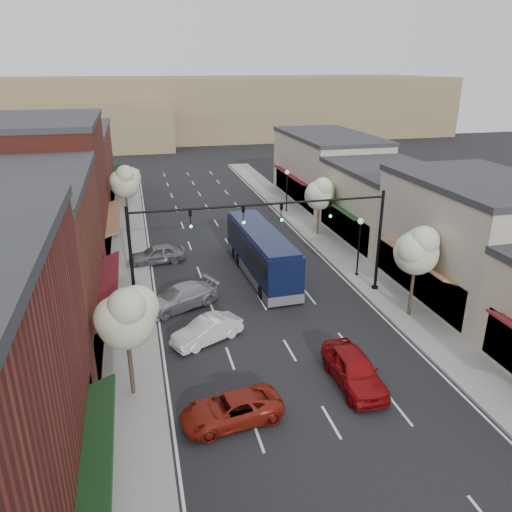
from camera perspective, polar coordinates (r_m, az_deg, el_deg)
ground at (r=26.04m, az=5.22°, el=-12.93°), size 160.00×160.00×0.00m
sidewalk_left at (r=41.43m, az=-14.36°, el=-0.03°), size 2.80×73.00×0.15m
sidewalk_right at (r=44.32m, az=7.83°, el=1.84°), size 2.80×73.00×0.15m
curb_left at (r=41.42m, az=-12.43°, el=0.14°), size 0.25×73.00×0.17m
curb_right at (r=43.85m, az=6.13°, el=1.70°), size 0.25×73.00×0.17m
bldg_left_midnear at (r=28.93m, az=-26.58°, el=-1.22°), size 10.14×14.10×9.40m
bldg_left_midfar at (r=41.90m, az=-23.07°, el=6.81°), size 10.14×14.10×10.90m
bldg_left_far at (r=57.67m, az=-20.70°, el=9.38°), size 10.14×18.10×8.40m
bldg_right_midnear at (r=35.37m, az=23.67°, el=1.77°), size 9.14×12.10×7.90m
bldg_right_midfar at (r=45.19m, az=14.56°, el=5.83°), size 9.14×12.10×6.40m
bldg_right_far at (r=57.45m, az=8.09°, el=9.96°), size 9.14×16.10×7.40m
hill_far at (r=110.89m, az=-10.41°, el=16.34°), size 120.00×30.00×12.00m
hill_near at (r=100.43m, az=-24.56°, el=13.23°), size 50.00×20.00×8.00m
signal_mast_right at (r=32.69m, az=10.33°, el=3.09°), size 8.22×0.46×7.00m
signal_mast_left at (r=30.05m, az=-9.70°, el=1.51°), size 8.22×0.46×7.00m
tree_right_near at (r=30.62m, az=18.02°, el=0.79°), size 2.85×2.65×5.95m
tree_right_far at (r=44.49m, az=7.34°, el=7.20°), size 2.85×2.65×5.43m
tree_left_near at (r=22.75m, az=-14.58°, el=-6.61°), size 2.85×2.65×5.69m
tree_left_far at (r=47.32m, az=-14.74°, el=8.28°), size 2.85×2.65×6.13m
lamp_post_near at (r=36.23m, az=11.74°, el=2.08°), size 0.44×0.44×4.44m
lamp_post_far at (r=51.94m, az=3.55°, el=8.22°), size 0.44×0.44×4.44m
coach_bus at (r=36.19m, az=0.60°, el=0.49°), size 2.88×11.35×3.45m
red_hatchback at (r=25.05m, az=11.12°, el=-12.56°), size 1.98×4.83×1.64m
parked_car_a at (r=22.51m, az=-2.86°, el=-17.11°), size 4.70×2.64×1.24m
parked_car_b at (r=28.20m, az=-5.63°, el=-8.46°), size 4.33×3.12×1.36m
parked_car_c at (r=32.06m, az=-8.65°, el=-4.67°), size 5.46×3.95×1.47m
parked_car_d at (r=39.51m, az=-11.24°, el=0.22°), size 4.51×2.32×1.47m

